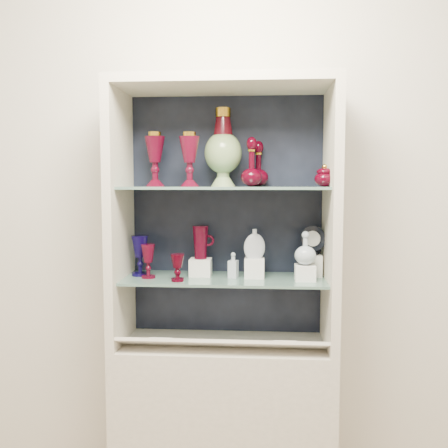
# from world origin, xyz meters

# --- Properties ---
(wall_back) EXTENTS (3.50, 0.02, 2.80)m
(wall_back) POSITION_xyz_m (0.00, 1.75, 1.40)
(wall_back) COLOR beige
(wall_back) RESTS_ON ground
(cabinet_base) EXTENTS (1.00, 0.40, 0.75)m
(cabinet_base) POSITION_xyz_m (0.00, 1.53, 0.38)
(cabinet_base) COLOR beige
(cabinet_base) RESTS_ON ground
(cabinet_back_panel) EXTENTS (0.98, 0.02, 1.15)m
(cabinet_back_panel) POSITION_xyz_m (0.00, 1.72, 1.32)
(cabinet_back_panel) COLOR black
(cabinet_back_panel) RESTS_ON cabinet_base
(cabinet_side_left) EXTENTS (0.04, 0.40, 1.15)m
(cabinet_side_left) POSITION_xyz_m (-0.48, 1.53, 1.32)
(cabinet_side_left) COLOR beige
(cabinet_side_left) RESTS_ON cabinet_base
(cabinet_side_right) EXTENTS (0.04, 0.40, 1.15)m
(cabinet_side_right) POSITION_xyz_m (0.48, 1.53, 1.32)
(cabinet_side_right) COLOR beige
(cabinet_side_right) RESTS_ON cabinet_base
(cabinet_top_cap) EXTENTS (1.00, 0.40, 0.04)m
(cabinet_top_cap) POSITION_xyz_m (0.00, 1.53, 1.92)
(cabinet_top_cap) COLOR beige
(cabinet_top_cap) RESTS_ON cabinet_side_left
(shelf_lower) EXTENTS (0.92, 0.34, 0.01)m
(shelf_lower) POSITION_xyz_m (0.00, 1.55, 1.04)
(shelf_lower) COLOR slate
(shelf_lower) RESTS_ON cabinet_side_left
(shelf_upper) EXTENTS (0.92, 0.34, 0.01)m
(shelf_upper) POSITION_xyz_m (0.00, 1.55, 1.46)
(shelf_upper) COLOR slate
(shelf_upper) RESTS_ON cabinet_side_left
(label_ledge) EXTENTS (0.92, 0.17, 0.09)m
(label_ledge) POSITION_xyz_m (0.00, 1.42, 0.78)
(label_ledge) COLOR beige
(label_ledge) RESTS_ON cabinet_base
(label_card_0) EXTENTS (0.10, 0.06, 0.03)m
(label_card_0) POSITION_xyz_m (-0.27, 1.42, 0.80)
(label_card_0) COLOR white
(label_card_0) RESTS_ON label_ledge
(label_card_1) EXTENTS (0.10, 0.06, 0.03)m
(label_card_1) POSITION_xyz_m (0.28, 1.42, 0.80)
(label_card_1) COLOR white
(label_card_1) RESTS_ON label_ledge
(pedestal_lamp_left) EXTENTS (0.12, 0.12, 0.25)m
(pedestal_lamp_left) POSITION_xyz_m (-0.33, 1.59, 1.60)
(pedestal_lamp_left) COLOR #4F071A
(pedestal_lamp_left) RESTS_ON shelf_upper
(pedestal_lamp_right) EXTENTS (0.11, 0.11, 0.24)m
(pedestal_lamp_right) POSITION_xyz_m (-0.15, 1.49, 1.59)
(pedestal_lamp_right) COLOR #4F071A
(pedestal_lamp_right) RESTS_ON shelf_upper
(enamel_urn) EXTENTS (0.21, 0.21, 0.36)m
(enamel_urn) POSITION_xyz_m (-0.01, 1.61, 1.65)
(enamel_urn) COLOR #0E4F23
(enamel_urn) RESTS_ON shelf_upper
(ruby_decanter_a) EXTENTS (0.13, 0.13, 0.25)m
(ruby_decanter_a) POSITION_xyz_m (0.12, 1.57, 1.59)
(ruby_decanter_a) COLOR #40000E
(ruby_decanter_a) RESTS_ON shelf_upper
(ruby_decanter_b) EXTENTS (0.12, 0.12, 0.22)m
(ruby_decanter_b) POSITION_xyz_m (0.15, 1.66, 1.58)
(ruby_decanter_b) COLOR #40000E
(ruby_decanter_b) RESTS_ON shelf_upper
(lidded_bowl) EXTENTS (0.11, 0.11, 0.10)m
(lidded_bowl) POSITION_xyz_m (0.44, 1.48, 1.52)
(lidded_bowl) COLOR #40000E
(lidded_bowl) RESTS_ON shelf_upper
(cobalt_goblet) EXTENTS (0.08, 0.08, 0.19)m
(cobalt_goblet) POSITION_xyz_m (-0.40, 1.57, 1.14)
(cobalt_goblet) COLOR #0C0638
(cobalt_goblet) RESTS_ON shelf_lower
(ruby_goblet_tall) EXTENTS (0.08, 0.08, 0.16)m
(ruby_goblet_tall) POSITION_xyz_m (-0.35, 1.51, 1.13)
(ruby_goblet_tall) COLOR #4F071A
(ruby_goblet_tall) RESTS_ON shelf_lower
(ruby_goblet_small) EXTENTS (0.06, 0.06, 0.12)m
(ruby_goblet_small) POSITION_xyz_m (-0.20, 1.45, 1.11)
(ruby_goblet_small) COLOR #40000E
(ruby_goblet_small) RESTS_ON shelf_lower
(riser_ruby_pitcher) EXTENTS (0.10, 0.10, 0.08)m
(riser_ruby_pitcher) POSITION_xyz_m (-0.11, 1.59, 1.09)
(riser_ruby_pitcher) COLOR silver
(riser_ruby_pitcher) RESTS_ON shelf_lower
(ruby_pitcher) EXTENTS (0.12, 0.08, 0.16)m
(ruby_pitcher) POSITION_xyz_m (-0.11, 1.59, 1.21)
(ruby_pitcher) COLOR #4F071A
(ruby_pitcher) RESTS_ON riser_ruby_pitcher
(clear_square_bottle) EXTENTS (0.05, 0.05, 0.12)m
(clear_square_bottle) POSITION_xyz_m (0.04, 1.55, 1.11)
(clear_square_bottle) COLOR #A2B2BE
(clear_square_bottle) RESTS_ON shelf_lower
(riser_flat_flask) EXTENTS (0.09, 0.09, 0.09)m
(riser_flat_flask) POSITION_xyz_m (0.14, 1.56, 1.09)
(riser_flat_flask) COLOR silver
(riser_flat_flask) RESTS_ON shelf_lower
(flat_flask) EXTENTS (0.11, 0.06, 0.14)m
(flat_flask) POSITION_xyz_m (0.14, 1.56, 1.21)
(flat_flask) COLOR #A7AFBC
(flat_flask) RESTS_ON riser_flat_flask
(riser_clear_round_decanter) EXTENTS (0.09, 0.09, 0.07)m
(riser_clear_round_decanter) POSITION_xyz_m (0.37, 1.51, 1.08)
(riser_clear_round_decanter) COLOR silver
(riser_clear_round_decanter) RESTS_ON shelf_lower
(clear_round_decanter) EXTENTS (0.12, 0.12, 0.14)m
(clear_round_decanter) POSITION_xyz_m (0.37, 1.51, 1.19)
(clear_round_decanter) COLOR #A2B2BE
(clear_round_decanter) RESTS_ON riser_clear_round_decanter
(riser_cameo_medallion) EXTENTS (0.08, 0.08, 0.10)m
(riser_cameo_medallion) POSITION_xyz_m (0.41, 1.62, 1.10)
(riser_cameo_medallion) COLOR silver
(riser_cameo_medallion) RESTS_ON shelf_lower
(cameo_medallion) EXTENTS (0.13, 0.09, 0.14)m
(cameo_medallion) POSITION_xyz_m (0.41, 1.62, 1.22)
(cameo_medallion) COLOR black
(cameo_medallion) RESTS_ON riser_cameo_medallion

